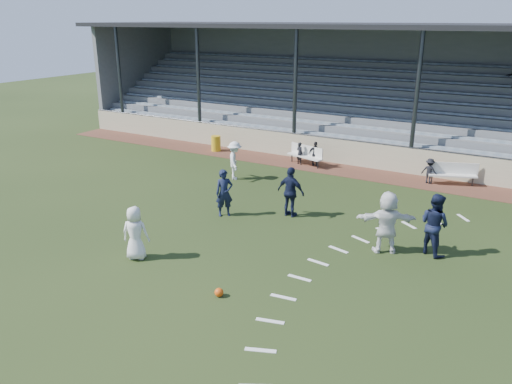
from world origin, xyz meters
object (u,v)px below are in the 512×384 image
bench_left (306,153)px  trash_bin (216,143)px  football (219,292)px  bench_right (454,172)px  player_navy_lead (224,193)px  player_white_lead (135,233)px

bench_left → trash_bin: bench_left is taller
football → bench_right: bearing=74.1°
trash_bin → player_navy_lead: bearing=-53.8°
bench_right → player_navy_lead: 10.37m
bench_left → player_white_lead: player_white_lead is taller
bench_left → bench_right: bearing=20.1°
bench_right → player_white_lead: 14.07m
bench_right → football: bearing=-126.6°
bench_left → trash_bin: (-5.36, 0.01, -0.15)m
trash_bin → player_navy_lead: (5.57, -7.60, 0.44)m
trash_bin → bench_left: bearing=-0.1°
trash_bin → player_white_lead: 12.93m
football → player_navy_lead: (-2.99, 4.82, 0.75)m
football → bench_left: bearing=104.5°
trash_bin → player_navy_lead: size_ratio=0.47×
player_white_lead → trash_bin: bearing=-88.4°
football → player_navy_lead: player_navy_lead is taller
bench_left → player_white_lead: bearing=-73.9°
bench_right → trash_bin: bench_right is taller
bench_right → trash_bin: 12.20m
player_white_lead → player_navy_lead: 4.25m
trash_bin → football: bearing=-55.4°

